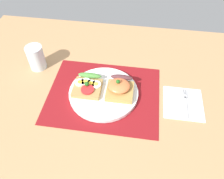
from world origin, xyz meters
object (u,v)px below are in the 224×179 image
Objects in this scene: plate at (104,93)px; drinking_glass at (36,58)px; sandwich_salmon at (120,88)px; napkin at (183,104)px; fork at (186,102)px; sandwich_egg_tomato at (88,86)px.

drinking_glass is at bearing 159.24° from plate.
napkin is (22.21, -1.10, -3.52)cm from sandwich_salmon.
napkin is at bearing -148.91° from fork.
sandwich_egg_tomato is 33.61cm from napkin.
plate is at bearing -172.06° from sandwich_salmon.
fork is at bearing -1.66° from sandwich_salmon.
sandwich_egg_tomato is 0.81× the size of fork.
plate is 6.09cm from sandwich_egg_tomato.
sandwich_egg_tomato reaches higher than plate.
plate is at bearing -179.77° from fork.
sandwich_salmon is (11.27, 0.11, 0.75)cm from sandwich_egg_tomato.
plate is 1.73× the size of napkin.
sandwich_egg_tomato is at bearing -24.05° from drinking_glass.
napkin is 0.96cm from fork.
napkin is at bearing -11.09° from drinking_glass.
sandwich_salmon is 34.97cm from drinking_glass.
drinking_glass is at bearing 163.67° from sandwich_salmon.
fork is at bearing 0.23° from plate.
drinking_glass reaches higher than fork.
sandwich_salmon is 22.52cm from napkin.
sandwich_egg_tomato is (-5.70, 0.66, 2.04)cm from plate.
drinking_glass reaches higher than sandwich_salmon.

